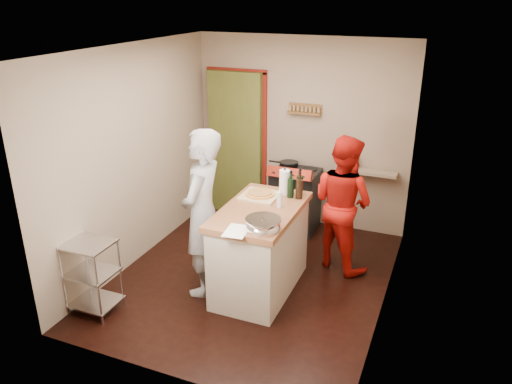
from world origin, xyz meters
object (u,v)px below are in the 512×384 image
Objects in this scene: stove at (295,199)px; person_red at (343,203)px; person_stripe at (202,214)px; island at (260,248)px; wire_shelving at (92,273)px.

stove is 0.61× the size of person_red.
stove is 0.54× the size of person_stripe.
stove is at bearing -14.61° from person_red.
stove is 0.72× the size of island.
person_red reaches higher than island.
person_stripe reaches higher than island.
stove is 2.94m from wire_shelving.
person_stripe reaches higher than stove.
wire_shelving is 2.89m from person_red.
island is 0.86× the size of person_red.
person_stripe reaches higher than person_red.
person_stripe is (0.88, 0.80, 0.49)m from wire_shelving.
person_red is at bearing -41.69° from stove.
person_stripe is 1.13× the size of person_red.
wire_shelving is at bearing 68.70° from person_red.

